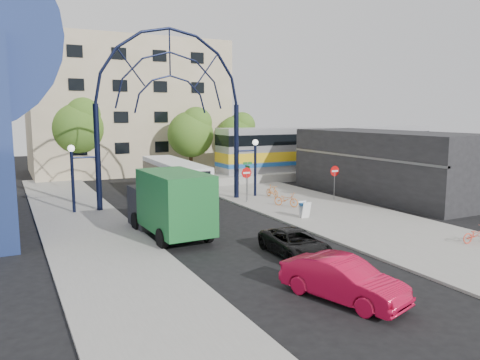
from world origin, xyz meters
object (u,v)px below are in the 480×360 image
green_truck (169,203)px  red_sedan (343,279)px  gateway_arch (170,81)px  stop_sign (247,176)px  street_name_sign (248,173)px  tree_north_b (78,125)px  sandwich_board (305,208)px  bike_near_a (286,199)px  train_car (331,147)px  city_bus (174,180)px  bike_near_b (272,191)px  tree_north_a (192,132)px  tree_north_c (238,133)px  bike_far_c (476,235)px  black_suv (295,243)px  do_not_enter_sign (335,174)px

green_truck → red_sedan: size_ratio=1.55×
gateway_arch → stop_sign: (4.80, -2.00, -6.56)m
street_name_sign → tree_north_b: (-9.08, 17.33, 3.14)m
sandwich_board → bike_near_a: bearing=75.4°
gateway_arch → red_sedan: gateway_arch is taller
stop_sign → train_car: bearing=33.3°
city_bus → bike_near_b: (6.69, -2.96, -0.93)m
tree_north_a → tree_north_c: (6.00, 2.00, -0.33)m
tree_north_a → bike_near_b: size_ratio=4.64×
sandwich_board → bike_far_c: (4.29, -8.36, -0.21)m
street_name_sign → bike_near_b: bearing=7.1°
gateway_arch → street_name_sign: 8.38m
red_sedan → bike_near_b: bearing=48.9°
street_name_sign → bike_far_c: size_ratio=1.79×
street_name_sign → green_truck: size_ratio=0.40×
train_car → red_sedan: (-20.30, -26.80, -2.16)m
tree_north_a → bike_near_a: 16.96m
stop_sign → green_truck: bearing=-142.6°
city_bus → black_suv: (0.30, -15.68, -0.92)m
stop_sign → tree_north_a: 14.23m
tree_north_b → bike_far_c: bearing=-66.9°
train_car → bike_near_b: (-12.55, -9.12, -2.33)m
bike_near_a → tree_north_c: bearing=43.3°
gateway_arch → bike_near_a: 11.24m
red_sedan → bike_far_c: bearing=-4.1°
city_bus → tree_north_b: bearing=110.6°
bike_near_a → bike_far_c: bearing=-103.8°
tree_north_b → bike_near_a: tree_north_b is taller
street_name_sign → bike_far_c: street_name_sign is taller
stop_sign → sandwich_board: bearing=-82.4°
stop_sign → tree_north_c: size_ratio=0.38×
do_not_enter_sign → bike_near_b: bearing=140.9°
do_not_enter_sign → tree_north_b: size_ratio=0.31×
black_suv → gateway_arch: bearing=97.8°
tree_north_b → city_bus: 15.30m
black_suv → city_bus: bearing=94.5°
tree_north_b → do_not_enter_sign: bearing=-53.3°
green_truck → black_suv: size_ratio=1.64×
tree_north_b → street_name_sign: bearing=-62.3°
bike_far_c → tree_north_b: bearing=30.6°
gateway_arch → train_car: gateway_arch is taller
tree_north_c → tree_north_a: bearing=-161.6°
tree_north_a → green_truck: size_ratio=1.00×
tree_north_a → bike_near_b: tree_north_a is taller
city_bus → bike_far_c: size_ratio=6.76×
stop_sign → tree_north_a: size_ratio=0.36×
gateway_arch → red_sedan: (-0.30, -18.80, -7.82)m
do_not_enter_sign → tree_north_c: bearing=86.4°
black_suv → red_sedan: size_ratio=0.95×
tree_north_a → train_car: bearing=-15.8°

